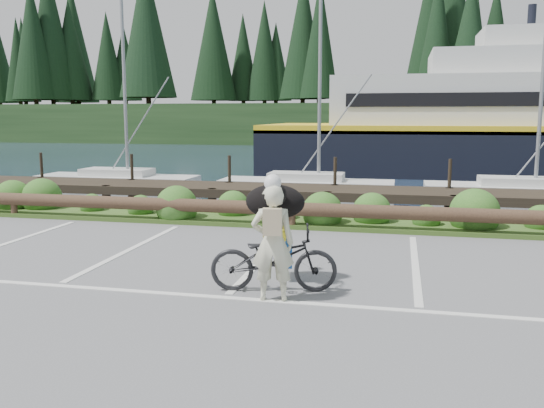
{
  "coord_description": "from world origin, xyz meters",
  "views": [
    {
      "loc": [
        2.29,
        -7.72,
        2.49
      ],
      "look_at": [
        0.33,
        1.08,
        1.1
      ],
      "focal_mm": 38.0,
      "sensor_mm": 36.0,
      "label": 1
    }
  ],
  "objects": [
    {
      "name": "ground",
      "position": [
        0.0,
        0.0,
        0.0
      ],
      "size": [
        72.0,
        72.0,
        0.0
      ],
      "primitive_type": "plane",
      "color": "#5A5B5D"
    },
    {
      "name": "vegetation_strip",
      "position": [
        0.0,
        5.3,
        0.05
      ],
      "size": [
        34.0,
        1.6,
        0.1
      ],
      "primitive_type": "cube",
      "color": "#3D5B21",
      "rests_on": "ground"
    },
    {
      "name": "dog",
      "position": [
        0.48,
        0.63,
        1.21
      ],
      "size": [
        0.6,
        0.97,
        0.52
      ],
      "primitive_type": "ellipsoid",
      "rotation": [
        0.0,
        0.0,
        1.75
      ],
      "color": "black",
      "rests_on": "bicycle"
    },
    {
      "name": "cyclist",
      "position": [
        0.66,
        -0.35,
        0.8
      ],
      "size": [
        0.64,
        0.48,
        1.59
      ],
      "primitive_type": "imported",
      "rotation": [
        0.0,
        0.0,
        3.32
      ],
      "color": "beige",
      "rests_on": "ground"
    },
    {
      "name": "bicycle",
      "position": [
        0.58,
        0.06,
        0.47
      ],
      "size": [
        1.89,
        0.94,
        0.95
      ],
      "primitive_type": "imported",
      "rotation": [
        0.0,
        0.0,
        1.75
      ],
      "color": "black",
      "rests_on": "ground"
    },
    {
      "name": "log_rail",
      "position": [
        0.0,
        4.6,
        0.0
      ],
      "size": [
        32.0,
        0.3,
        0.6
      ],
      "primitive_type": null,
      "color": "#443021",
      "rests_on": "ground"
    },
    {
      "name": "harbor_backdrop",
      "position": [
        0.39,
        78.47,
        -0.0
      ],
      "size": [
        170.0,
        160.0,
        30.0
      ],
      "color": "#19273C",
      "rests_on": "ground"
    }
  ]
}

